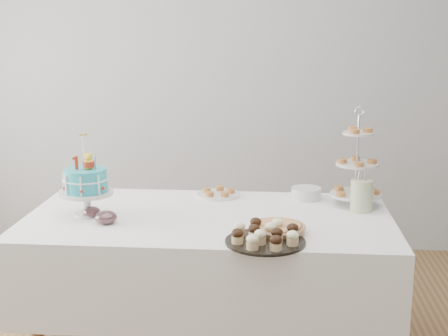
# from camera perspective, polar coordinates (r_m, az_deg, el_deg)

# --- Properties ---
(walls) EXTENTS (5.04, 4.04, 2.70)m
(walls) POSITION_cam_1_polar(r_m,az_deg,el_deg) (2.88, -2.11, 4.95)
(walls) COLOR #999C9E
(walls) RESTS_ON floor
(table) EXTENTS (1.92, 1.02, 0.77)m
(table) POSITION_cam_1_polar(r_m,az_deg,el_deg) (3.37, -1.38, -8.07)
(table) COLOR white
(table) RESTS_ON floor
(birthday_cake) EXTENTS (0.28, 0.28, 0.43)m
(birthday_cake) POSITION_cam_1_polar(r_m,az_deg,el_deg) (3.34, -12.47, -2.34)
(birthday_cake) COLOR silver
(birthday_cake) RESTS_ON table
(cupcake_tray) EXTENTS (0.37, 0.37, 0.08)m
(cupcake_tray) POSITION_cam_1_polar(r_m,az_deg,el_deg) (2.88, 3.81, -6.07)
(cupcake_tray) COLOR black
(cupcake_tray) RESTS_ON table
(pie) EXTENTS (0.27, 0.27, 0.04)m
(pie) POSITION_cam_1_polar(r_m,az_deg,el_deg) (3.03, 4.91, -5.50)
(pie) COLOR #A8815B
(pie) RESTS_ON table
(tiered_stand) EXTENTS (0.28, 0.28, 0.55)m
(tiered_stand) POSITION_cam_1_polar(r_m,az_deg,el_deg) (3.51, 12.06, 0.29)
(tiered_stand) COLOR silver
(tiered_stand) RESTS_ON table
(plate_stack) EXTENTS (0.17, 0.17, 0.07)m
(plate_stack) POSITION_cam_1_polar(r_m,az_deg,el_deg) (3.63, 7.52, -2.31)
(plate_stack) COLOR silver
(plate_stack) RESTS_ON table
(pastry_plate) EXTENTS (0.26, 0.26, 0.04)m
(pastry_plate) POSITION_cam_1_polar(r_m,az_deg,el_deg) (3.67, -0.52, -2.29)
(pastry_plate) COLOR silver
(pastry_plate) RESTS_ON table
(jam_bowl_a) EXTENTS (0.09, 0.09, 0.06)m
(jam_bowl_a) POSITION_cam_1_polar(r_m,az_deg,el_deg) (3.34, -12.02, -3.96)
(jam_bowl_a) COLOR silver
(jam_bowl_a) RESTS_ON table
(jam_bowl_b) EXTENTS (0.11, 0.11, 0.07)m
(jam_bowl_b) POSITION_cam_1_polar(r_m,az_deg,el_deg) (3.21, -10.73, -4.47)
(jam_bowl_b) COLOR silver
(jam_bowl_b) RESTS_ON table
(utensil_pitcher) EXTENTS (0.13, 0.12, 0.26)m
(utensil_pitcher) POSITION_cam_1_polar(r_m,az_deg,el_deg) (3.43, 12.46, -2.35)
(utensil_pitcher) COLOR silver
(utensil_pitcher) RESTS_ON table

